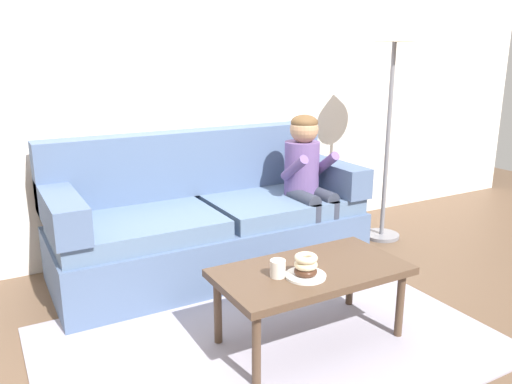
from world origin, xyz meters
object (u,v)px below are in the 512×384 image
object	(u,v)px
coffee_table	(311,276)
person_child	(308,174)
couch	(208,222)
mug	(278,268)
floor_lamp	(394,47)
donut	(306,271)

from	to	relation	value
coffee_table	person_child	distance (m)	1.20
couch	mug	world-z (taller)	couch
couch	floor_lamp	world-z (taller)	floor_lamp
donut	floor_lamp	world-z (taller)	floor_lamp
couch	coffee_table	bearing A→B (deg)	-86.45
donut	floor_lamp	distance (m)	2.23
couch	person_child	size ratio (longest dim) A/B	1.99
coffee_table	floor_lamp	size ratio (longest dim) A/B	0.55
coffee_table	floor_lamp	bearing A→B (deg)	35.22
couch	mug	bearing A→B (deg)	-96.36
person_child	floor_lamp	size ratio (longest dim) A/B	0.59
mug	floor_lamp	xyz separation A→B (m)	(1.69, 1.05, 1.10)
person_child	donut	distance (m)	1.30
donut	mug	distance (m)	0.14
couch	coffee_table	size ratio (longest dim) A/B	2.14
mug	floor_lamp	distance (m)	2.28
coffee_table	floor_lamp	world-z (taller)	floor_lamp
couch	floor_lamp	distance (m)	1.99
coffee_table	person_child	xyz separation A→B (m)	(0.64, 0.97, 0.29)
coffee_table	donut	size ratio (longest dim) A/B	8.53
floor_lamp	coffee_table	bearing A→B (deg)	-144.78
couch	coffee_table	world-z (taller)	couch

